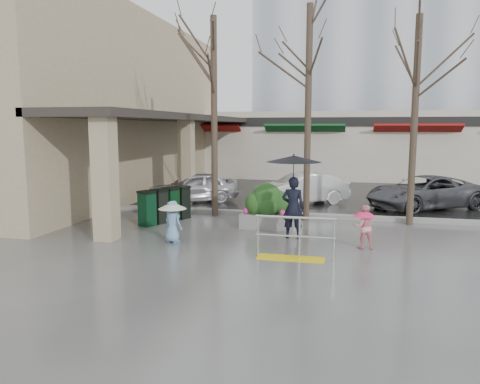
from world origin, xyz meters
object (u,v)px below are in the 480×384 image
at_px(news_boxes, 165,205).
at_px(car_b, 301,189).
at_px(planter, 267,206).
at_px(car_a, 193,187).
at_px(handrail, 293,243).
at_px(tree_mideast, 417,69).
at_px(child_blue, 173,216).
at_px(tree_west, 214,68).
at_px(tree_midwest, 309,60).
at_px(car_c, 424,192).
at_px(child_pink, 364,224).
at_px(woman, 293,184).

height_order(news_boxes, car_b, car_b).
relative_size(planter, car_a, 0.44).
relative_size(handrail, car_b, 0.50).
bearing_deg(planter, news_boxes, 178.72).
xyz_separation_m(tree_mideast, child_blue, (-6.52, -3.94, -4.15)).
xyz_separation_m(tree_west, child_blue, (-0.02, -3.94, -4.37)).
height_order(tree_midwest, car_a, tree_midwest).
height_order(car_b, car_c, same).
height_order(tree_west, child_pink, tree_west).
xyz_separation_m(handrail, tree_mideast, (3.14, 4.80, 4.48)).
relative_size(handrail, car_a, 0.51).
relative_size(tree_mideast, news_boxes, 3.24).
height_order(tree_mideast, woman, tree_mideast).
height_order(woman, child_pink, woman).
relative_size(child_blue, news_boxes, 0.57).
bearing_deg(handrail, tree_mideast, 56.81).
distance_m(tree_midwest, child_blue, 6.81).
bearing_deg(woman, news_boxes, -14.22).
bearing_deg(tree_midwest, handrail, -88.09).
xyz_separation_m(tree_midwest, car_c, (4.17, 3.25, -4.60)).
height_order(tree_west, planter, tree_west).
distance_m(woman, news_boxes, 4.66).
distance_m(tree_mideast, child_pink, 5.62).
relative_size(child_blue, car_a, 0.31).
bearing_deg(tree_west, tree_midwest, 0.00).
relative_size(handrail, tree_mideast, 0.29).
xyz_separation_m(child_blue, car_c, (7.39, 7.19, -0.08)).
bearing_deg(planter, child_blue, -131.41).
height_order(child_blue, planter, planter).
xyz_separation_m(child_blue, car_b, (2.70, 7.20, -0.08)).
relative_size(handrail, child_blue, 1.66).
xyz_separation_m(tree_west, woman, (3.09, -2.73, -3.55)).
distance_m(child_blue, car_a, 6.83).
distance_m(tree_west, car_c, 9.21).
bearing_deg(tree_mideast, tree_midwest, 180.00).
bearing_deg(news_boxes, handrail, -11.74).
distance_m(tree_mideast, car_b, 6.57).
bearing_deg(child_blue, car_c, -111.21).
xyz_separation_m(tree_west, car_b, (2.68, 3.26, -4.45)).
xyz_separation_m(tree_west, tree_mideast, (6.50, 0.00, -0.22)).
distance_m(handrail, woman, 2.38).
xyz_separation_m(car_a, car_b, (4.42, 0.59, 0.00)).
bearing_deg(car_a, child_pink, 13.46).
distance_m(handrail, car_b, 8.10).
bearing_deg(tree_mideast, handrail, -123.19).
bearing_deg(car_b, tree_midwest, -23.48).
height_order(tree_mideast, news_boxes, tree_mideast).
bearing_deg(car_b, news_boxes, -72.76).
xyz_separation_m(woman, child_pink, (1.91, -0.65, -0.90)).
xyz_separation_m(woman, news_boxes, (-4.37, 1.31, -0.97)).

